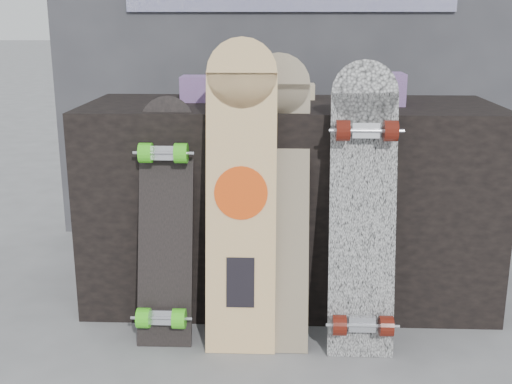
{
  "coord_description": "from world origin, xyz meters",
  "views": [
    {
      "loc": [
        -0.03,
        -2.0,
        1.13
      ],
      "look_at": [
        -0.12,
        0.2,
        0.52
      ],
      "focal_mm": 45.0,
      "sensor_mm": 36.0,
      "label": 1
    }
  ],
  "objects_px": {
    "vendor_table": "(289,202)",
    "longboard_cascadia": "(363,207)",
    "skateboard_dark": "(165,219)",
    "longboard_geisha": "(241,188)",
    "longboard_celtic": "(277,192)"
  },
  "relations": [
    {
      "from": "vendor_table",
      "to": "longboard_celtic",
      "type": "distance_m",
      "value": 0.37
    },
    {
      "from": "longboard_cascadia",
      "to": "skateboard_dark",
      "type": "relative_size",
      "value": 1.16
    },
    {
      "from": "longboard_celtic",
      "to": "longboard_cascadia",
      "type": "xyz_separation_m",
      "value": [
        0.29,
        -0.09,
        -0.03
      ]
    },
    {
      "from": "longboard_geisha",
      "to": "longboard_celtic",
      "type": "bearing_deg",
      "value": 27.4
    },
    {
      "from": "longboard_cascadia",
      "to": "skateboard_dark",
      "type": "bearing_deg",
      "value": 174.87
    },
    {
      "from": "vendor_table",
      "to": "longboard_geisha",
      "type": "relative_size",
      "value": 1.5
    },
    {
      "from": "vendor_table",
      "to": "skateboard_dark",
      "type": "bearing_deg",
      "value": -140.11
    },
    {
      "from": "vendor_table",
      "to": "longboard_cascadia",
      "type": "relative_size",
      "value": 1.61
    },
    {
      "from": "vendor_table",
      "to": "skateboard_dark",
      "type": "height_order",
      "value": "skateboard_dark"
    },
    {
      "from": "longboard_cascadia",
      "to": "vendor_table",
      "type": "bearing_deg",
      "value": 119.65
    },
    {
      "from": "vendor_table",
      "to": "longboard_geisha",
      "type": "distance_m",
      "value": 0.46
    },
    {
      "from": "longboard_geisha",
      "to": "longboard_cascadia",
      "type": "relative_size",
      "value": 1.07
    },
    {
      "from": "longboard_cascadia",
      "to": "longboard_celtic",
      "type": "bearing_deg",
      "value": 162.44
    },
    {
      "from": "vendor_table",
      "to": "longboard_cascadia",
      "type": "height_order",
      "value": "longboard_cascadia"
    },
    {
      "from": "longboard_celtic",
      "to": "skateboard_dark",
      "type": "bearing_deg",
      "value": -175.57
    }
  ]
}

